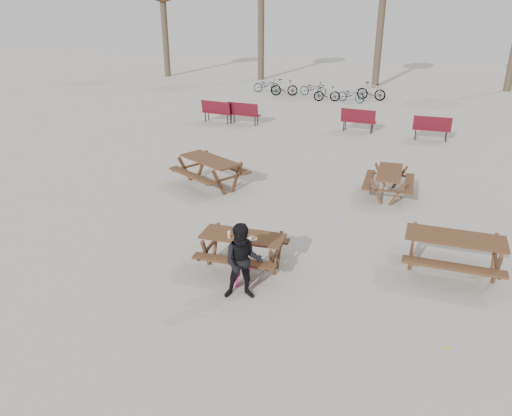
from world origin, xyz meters
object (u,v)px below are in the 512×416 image
(child, at_px, (242,260))
(adult, at_px, (243,262))
(main_picnic_table, at_px, (243,243))
(soda_bottle, at_px, (229,235))
(food_tray, at_px, (253,239))
(picnic_table_east, at_px, (453,255))
(picnic_table_far, at_px, (389,184))
(picnic_table_north, at_px, (210,173))

(child, xyz_separation_m, adult, (0.14, -0.36, 0.16))
(main_picnic_table, relative_size, soda_bottle, 10.59)
(main_picnic_table, bearing_deg, food_tray, -28.46)
(picnic_table_east, bearing_deg, child, -153.31)
(soda_bottle, height_order, adult, adult)
(main_picnic_table, relative_size, picnic_table_east, 0.89)
(main_picnic_table, bearing_deg, soda_bottle, -137.91)
(adult, bearing_deg, picnic_table_far, 53.34)
(adult, xyz_separation_m, picnic_table_east, (4.01, 2.19, -0.36))
(child, height_order, adult, adult)
(soda_bottle, bearing_deg, picnic_table_north, 116.09)
(food_tray, bearing_deg, picnic_table_far, 64.74)
(picnic_table_north, bearing_deg, picnic_table_east, 3.90)
(picnic_table_far, bearing_deg, soda_bottle, 151.54)
(picnic_table_north, bearing_deg, child, -31.83)
(main_picnic_table, relative_size, adult, 1.13)
(picnic_table_east, bearing_deg, picnic_table_far, 112.96)
(picnic_table_east, distance_m, picnic_table_north, 7.76)
(child, bearing_deg, picnic_table_far, 57.72)
(child, relative_size, picnic_table_north, 0.61)
(picnic_table_north, bearing_deg, soda_bottle, -33.48)
(picnic_table_north, bearing_deg, adult, -32.18)
(child, bearing_deg, picnic_table_east, 14.70)
(soda_bottle, xyz_separation_m, picnic_table_far, (3.07, 5.50, -0.47))
(soda_bottle, bearing_deg, main_picnic_table, 42.09)
(main_picnic_table, relative_size, picnic_table_far, 1.02)
(food_tray, bearing_deg, picnic_table_north, 121.23)
(adult, relative_size, picnic_table_east, 0.79)
(child, bearing_deg, main_picnic_table, 97.55)
(picnic_table_north, relative_size, picnic_table_far, 1.17)
(main_picnic_table, bearing_deg, child, -73.31)
(soda_bottle, bearing_deg, adult, -56.57)
(soda_bottle, height_order, child, child)
(soda_bottle, xyz_separation_m, adult, (0.62, -0.94, -0.05))
(main_picnic_table, distance_m, soda_bottle, 0.41)
(main_picnic_table, xyz_separation_m, soda_bottle, (-0.24, -0.21, 0.26))
(soda_bottle, bearing_deg, picnic_table_east, 15.18)
(main_picnic_table, distance_m, picnic_table_far, 6.00)
(adult, distance_m, picnic_table_north, 6.38)
(soda_bottle, bearing_deg, picnic_table_far, 60.80)
(picnic_table_north, bearing_deg, picnic_table_far, 38.67)
(main_picnic_table, distance_m, food_tray, 0.37)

